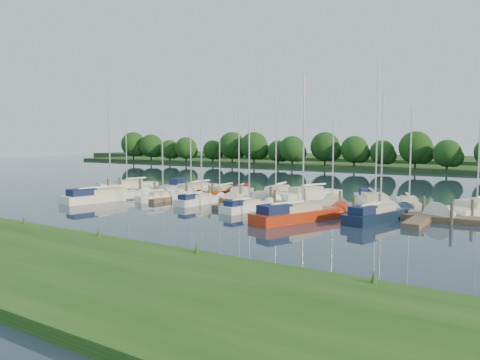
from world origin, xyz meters
The scene contains 24 objects.
ground centered at (0.00, 0.00, 0.00)m, with size 260.00×260.00×0.00m, color #1B2937.
near_bank centered at (0.00, -16.00, 0.25)m, with size 90.00×10.00×0.50m, color #1B4714.
dock centered at (0.00, 7.31, 0.20)m, with size 40.00×6.00×0.40m.
mooring_pilings centered at (0.00, 8.43, 0.60)m, with size 38.24×2.84×2.00m.
far_shore centered at (0.00, 75.00, 0.30)m, with size 180.00×30.00×0.60m, color #1E3B16.
distant_hill centered at (0.00, 100.00, 0.70)m, with size 220.00×40.00×1.40m, color #2F4D21.
treeline centered at (-0.58, 61.95, 4.01)m, with size 146.44×9.80×8.06m.
sailboat_n_0 centered at (-19.12, 10.92, 0.28)m, with size 3.23×7.84×10.02m.
motorboat centered at (-13.84, 13.89, 0.35)m, with size 2.39×5.28×1.70m.
sailboat_n_2 centered at (-9.92, 11.86, 0.27)m, with size 2.52×9.55×12.04m.
sailboat_n_3 centered at (-5.80, 11.65, 0.27)m, with size 2.05×7.44×9.50m.
sailboat_n_4 centered at (-3.05, 11.19, 0.33)m, with size 4.11×7.50×9.80m.
sailboat_n_5 centered at (-0.16, 13.89, 0.28)m, with size 2.76×8.49×10.83m.
sailboat_n_6 centered at (3.09, 13.96, 0.29)m, with size 4.91×8.81×11.49m.
sailboat_n_7 centered at (7.32, 10.80, 0.27)m, with size 3.32×6.54×8.46m.
sailboat_n_8 centered at (10.73, 12.26, 0.33)m, with size 6.31×10.24×13.29m.
sailboat_n_9 centered at (13.55, 12.93, 0.27)m, with size 3.61×7.17×9.21m.
sailboat_n_10 centered at (19.16, 12.87, 0.34)m, with size 6.09×10.64×13.66m.
sailboat_s_0 centered at (-12.85, 2.00, 0.34)m, with size 3.77×9.64×12.16m.
sailboat_s_1 centered at (-8.26, 4.93, 0.27)m, with size 2.49×5.49×7.18m.
sailboat_s_2 centered at (-3.63, 5.11, 0.32)m, with size 1.79×5.98×7.75m.
sailboat_s_3 centered at (2.32, 4.07, 0.31)m, with size 2.09×6.09×7.81m.
sailboat_s_4 centered at (8.17, 2.06, 0.35)m, with size 4.52×8.67×11.26m.
sailboat_s_5 centered at (13.10, 5.37, 0.33)m, with size 3.27×7.71×9.89m.
Camera 1 is at (23.49, -29.15, 6.04)m, focal length 35.00 mm.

